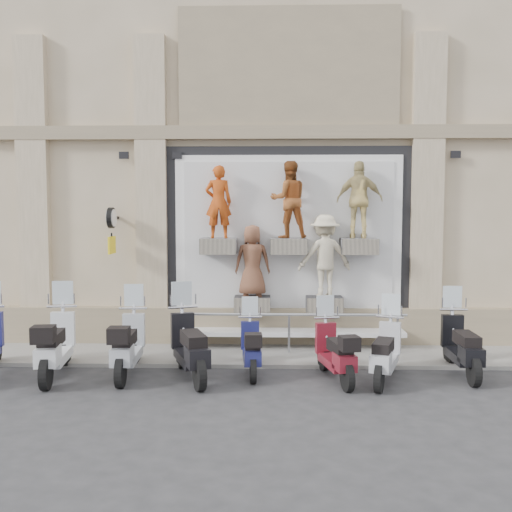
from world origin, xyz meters
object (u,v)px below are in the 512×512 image
at_px(clock_sign_bracket, 112,225).
at_px(scooter_e, 251,337).
at_px(guard_rail, 289,335).
at_px(scooter_g, 386,340).
at_px(scooter_d, 190,332).
at_px(scooter_b, 55,332).
at_px(scooter_f, 335,340).
at_px(scooter_c, 128,332).
at_px(scooter_h, 462,333).

distance_m(clock_sign_bracket, scooter_e, 4.18).
bearing_deg(guard_rail, scooter_g, -46.64).
xyz_separation_m(clock_sign_bracket, scooter_d, (2.01, -2.16, -1.94)).
height_order(scooter_b, scooter_f, scooter_b).
bearing_deg(clock_sign_bracket, scooter_e, -29.74).
relative_size(clock_sign_bracket, scooter_c, 0.50).
distance_m(guard_rail, scooter_f, 1.92).
bearing_deg(scooter_e, guard_rail, 55.36).
xyz_separation_m(clock_sign_bracket, scooter_h, (7.11, -1.79, -1.99)).
height_order(scooter_d, scooter_e, scooter_d).
relative_size(guard_rail, scooter_c, 2.48).
relative_size(clock_sign_bracket, scooter_h, 0.51).
xyz_separation_m(scooter_d, scooter_f, (2.67, -0.04, -0.12)).
xyz_separation_m(scooter_c, scooter_d, (1.18, -0.16, 0.04)).
bearing_deg(scooter_d, scooter_b, 159.03).
bearing_deg(scooter_c, scooter_d, -11.25).
bearing_deg(scooter_h, scooter_c, -177.15).
bearing_deg(scooter_d, scooter_g, -21.96).
distance_m(scooter_f, scooter_g, 0.91).
bearing_deg(scooter_c, scooter_b, -177.49).
xyz_separation_m(guard_rail, scooter_f, (0.78, -1.73, 0.28)).
xyz_separation_m(scooter_e, scooter_g, (2.45, -0.46, 0.07)).
xyz_separation_m(guard_rail, scooter_e, (-0.76, -1.33, 0.23)).
xyz_separation_m(guard_rail, clock_sign_bracket, (-3.90, 0.47, 2.34)).
bearing_deg(scooter_d, scooter_h, -16.29).
bearing_deg(scooter_e, scooter_f, -19.51).
xyz_separation_m(guard_rail, scooter_h, (3.21, -1.33, 0.34)).
bearing_deg(scooter_c, guard_rail, 23.02).
relative_size(scooter_d, scooter_e, 1.24).
distance_m(guard_rail, scooter_g, 2.48).
bearing_deg(scooter_h, scooter_f, -169.50).
relative_size(guard_rail, scooter_e, 2.94).
xyz_separation_m(clock_sign_bracket, scooter_e, (3.14, -1.79, -2.10)).
distance_m(scooter_f, scooter_h, 2.46).
relative_size(scooter_c, scooter_f, 1.11).
bearing_deg(scooter_d, clock_sign_bracket, 112.66).
bearing_deg(scooter_f, scooter_g, -15.89).
xyz_separation_m(guard_rail, scooter_d, (-1.89, -1.69, 0.40)).
bearing_deg(scooter_d, guard_rail, 21.47).
bearing_deg(guard_rail, scooter_c, -153.57).
height_order(scooter_d, scooter_g, scooter_d).
bearing_deg(scooter_g, scooter_c, -163.49).
relative_size(clock_sign_bracket, scooter_f, 0.56).
relative_size(clock_sign_bracket, scooter_d, 0.48).
relative_size(scooter_b, scooter_g, 1.13).
height_order(scooter_d, scooter_f, scooter_d).
bearing_deg(scooter_f, guard_rail, 101.98).
distance_m(scooter_d, scooter_e, 1.19).
distance_m(scooter_e, scooter_f, 1.60).
bearing_deg(scooter_e, scooter_b, -179.49).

